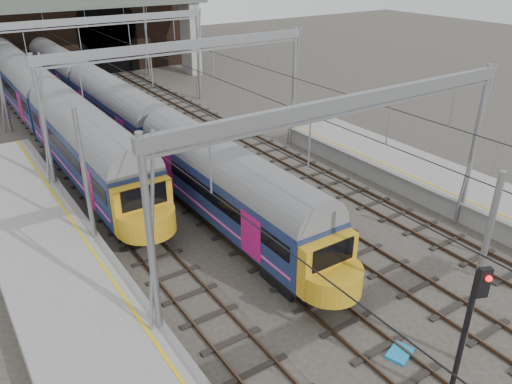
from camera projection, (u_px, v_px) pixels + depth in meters
tracks at (250, 210)px, 26.65m from camera, size 14.40×80.00×0.22m
overhead_line at (188, 65)px, 28.63m from camera, size 16.80×80.00×8.00m
retaining_wall at (71, 35)px, 53.06m from camera, size 28.00×2.75×9.00m
overbridge at (69, 12)px, 46.64m from camera, size 28.00×3.00×9.25m
train_main at (86, 88)px, 40.59m from camera, size 2.59×60.00×4.53m
train_second at (27, 87)px, 40.41m from camera, size 2.83×49.16×4.86m
signal_near_centre at (469, 321)px, 14.01m from camera, size 0.40×0.47×5.01m
equip_cover_a at (400, 353)px, 17.14m from camera, size 1.14×0.96×0.11m
equip_cover_b at (318, 296)px, 19.99m from camera, size 0.98×0.83×0.10m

